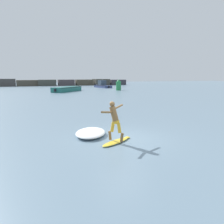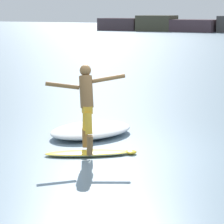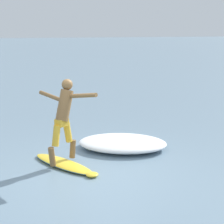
{
  "view_description": "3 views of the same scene",
  "coord_description": "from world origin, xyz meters",
  "px_view_note": "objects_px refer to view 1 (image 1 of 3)",
  "views": [
    {
      "loc": [
        -3.87,
        -9.82,
        3.1
      ],
      "look_at": [
        -0.38,
        0.53,
        1.28
      ],
      "focal_mm": 35.0,
      "sensor_mm": 36.0,
      "label": 1
    },
    {
      "loc": [
        4.91,
        -10.17,
        3.1
      ],
      "look_at": [
        -0.35,
        0.17,
        0.85
      ],
      "focal_mm": 85.0,
      "sensor_mm": 36.0,
      "label": 2
    },
    {
      "loc": [
        7.4,
        -1.48,
        3.06
      ],
      "look_at": [
        -1.0,
        0.69,
        1.07
      ],
      "focal_mm": 60.0,
      "sensor_mm": 36.0,
      "label": 3
    }
  ],
  "objects_px": {
    "surfboard": "(116,142)",
    "fishing_boat_near_jetty": "(102,85)",
    "small_boat_offshore": "(68,89)",
    "surfer": "(114,118)",
    "channel_marker_buoy": "(119,85)"
  },
  "relations": [
    {
      "from": "fishing_boat_near_jetty",
      "to": "small_boat_offshore",
      "type": "bearing_deg",
      "value": -132.08
    },
    {
      "from": "surfer",
      "to": "small_boat_offshore",
      "type": "height_order",
      "value": "surfer"
    },
    {
      "from": "surfboard",
      "to": "channel_marker_buoy",
      "type": "height_order",
      "value": "channel_marker_buoy"
    },
    {
      "from": "channel_marker_buoy",
      "to": "small_boat_offshore",
      "type": "bearing_deg",
      "value": 179.49
    },
    {
      "from": "channel_marker_buoy",
      "to": "surfboard",
      "type": "bearing_deg",
      "value": -110.47
    },
    {
      "from": "fishing_boat_near_jetty",
      "to": "channel_marker_buoy",
      "type": "height_order",
      "value": "fishing_boat_near_jetty"
    },
    {
      "from": "surfboard",
      "to": "small_boat_offshore",
      "type": "relative_size",
      "value": 0.24
    },
    {
      "from": "small_boat_offshore",
      "to": "surfer",
      "type": "bearing_deg",
      "value": -93.79
    },
    {
      "from": "small_boat_offshore",
      "to": "channel_marker_buoy",
      "type": "distance_m",
      "value": 10.83
    },
    {
      "from": "surfboard",
      "to": "fishing_boat_near_jetty",
      "type": "xyz_separation_m",
      "value": [
        12.86,
        46.83,
        0.56
      ]
    },
    {
      "from": "fishing_boat_near_jetty",
      "to": "small_boat_offshore",
      "type": "xyz_separation_m",
      "value": [
        -10.62,
        -11.76,
        -0.11
      ]
    },
    {
      "from": "surfboard",
      "to": "fishing_boat_near_jetty",
      "type": "bearing_deg",
      "value": 74.64
    },
    {
      "from": "surfboard",
      "to": "fishing_boat_near_jetty",
      "type": "height_order",
      "value": "fishing_boat_near_jetty"
    },
    {
      "from": "surfboard",
      "to": "fishing_boat_near_jetty",
      "type": "relative_size",
      "value": 0.24
    },
    {
      "from": "small_boat_offshore",
      "to": "fishing_boat_near_jetty",
      "type": "bearing_deg",
      "value": 47.92
    }
  ]
}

